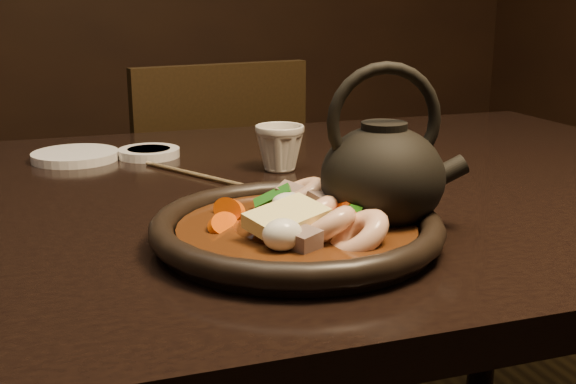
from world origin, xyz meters
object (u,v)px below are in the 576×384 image
object	(u,v)px
plate	(297,230)
teapot	(383,172)
tea_cup	(280,146)
table	(195,250)
chair	(205,229)

from	to	relation	value
plate	teapot	size ratio (longest dim) A/B	1.69
plate	teapot	world-z (taller)	teapot
plate	tea_cup	size ratio (longest dim) A/B	4.21
table	chair	world-z (taller)	chair
chair	tea_cup	xyz separation A→B (m)	(-0.01, -0.60, 0.32)
table	tea_cup	xyz separation A→B (m)	(0.15, 0.09, 0.11)
plate	tea_cup	world-z (taller)	tea_cup
chair	tea_cup	size ratio (longest dim) A/B	12.01
table	plate	distance (m)	0.25
table	tea_cup	distance (m)	0.20
plate	teapot	xyz separation A→B (m)	(0.10, 0.01, 0.05)
chair	teapot	size ratio (longest dim) A/B	4.82
plate	teapot	distance (m)	0.11
plate	tea_cup	xyz separation A→B (m)	(0.08, 0.31, 0.02)
chair	plate	xyz separation A→B (m)	(-0.10, -0.92, 0.30)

